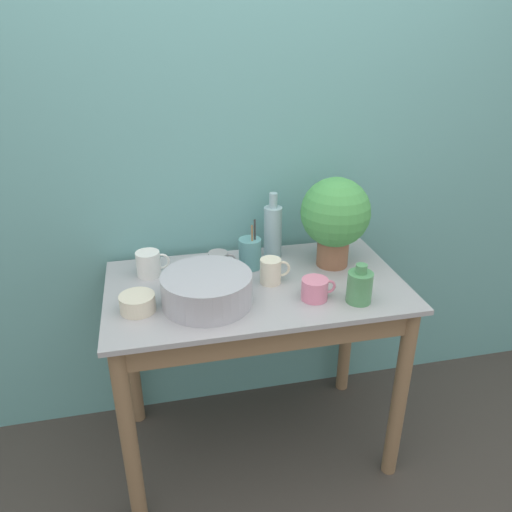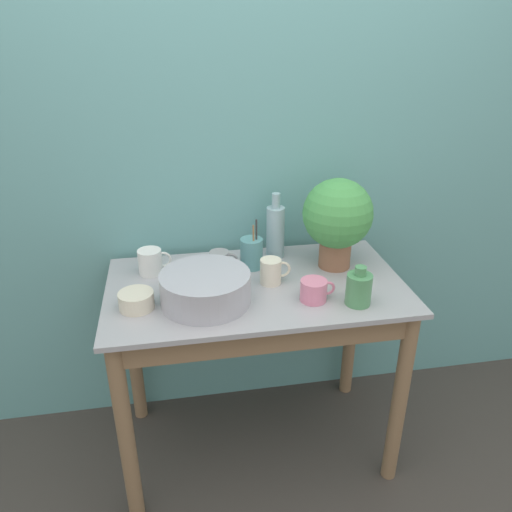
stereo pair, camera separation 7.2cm
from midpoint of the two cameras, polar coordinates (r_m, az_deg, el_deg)
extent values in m
plane|color=#3D3833|center=(2.23, 0.97, -26.34)|extent=(12.00, 12.00, 0.00)
cube|color=#609E9E|center=(2.13, -3.23, 10.52)|extent=(6.00, 0.05, 2.40)
cylinder|color=#846647|center=(1.94, -15.40, -19.66)|extent=(0.06, 0.06, 0.81)
cylinder|color=#846647|center=(2.11, 15.12, -15.25)|extent=(0.06, 0.06, 0.81)
cylinder|color=#846647|center=(2.36, -15.07, -10.30)|extent=(0.06, 0.06, 0.81)
cylinder|color=#846647|center=(2.50, 9.59, -7.45)|extent=(0.06, 0.06, 0.81)
cube|color=#846647|center=(1.74, 0.77, -9.51)|extent=(1.04, 0.02, 0.10)
cube|color=#9E9EA3|center=(1.93, -1.08, -3.49)|extent=(1.14, 0.65, 0.02)
cylinder|color=#8C5B42|center=(2.07, 7.75, 0.44)|extent=(0.13, 0.13, 0.11)
sphere|color=#47994C|center=(2.00, 8.04, 4.96)|extent=(0.28, 0.28, 0.28)
cylinder|color=#A8A8B2|center=(1.79, -6.80, -3.80)|extent=(0.32, 0.32, 0.11)
cylinder|color=#93B2BC|center=(2.11, 0.95, 2.75)|extent=(0.08, 0.08, 0.22)
cylinder|color=#93B2BC|center=(2.06, 0.98, 6.37)|extent=(0.03, 0.03, 0.06)
cylinder|color=#4C8C59|center=(1.82, 10.63, -3.55)|extent=(0.09, 0.09, 0.12)
cylinder|color=#4C8C59|center=(1.78, 10.82, -1.46)|extent=(0.04, 0.04, 0.03)
cylinder|color=pink|center=(1.82, 5.58, -3.81)|extent=(0.10, 0.10, 0.08)
torus|color=pink|center=(1.83, 7.19, -3.51)|extent=(0.05, 0.01, 0.05)
cylinder|color=white|center=(2.02, -13.21, -0.87)|extent=(0.09, 0.09, 0.10)
torus|color=white|center=(2.02, -11.74, -0.61)|extent=(0.07, 0.01, 0.07)
cylinder|color=beige|center=(1.91, 0.58, -1.75)|extent=(0.08, 0.08, 0.10)
torus|color=beige|center=(1.92, 1.92, -1.48)|extent=(0.07, 0.01, 0.07)
cylinder|color=gray|center=(2.00, -5.37, -0.76)|extent=(0.08, 0.08, 0.09)
torus|color=gray|center=(2.00, -4.12, -0.53)|extent=(0.06, 0.01, 0.06)
cylinder|color=beige|center=(1.80, -14.52, -5.24)|extent=(0.13, 0.13, 0.06)
cylinder|color=#569399|center=(2.03, -1.72, 0.29)|extent=(0.09, 0.09, 0.13)
cylinder|color=olive|center=(2.00, -1.45, 0.92)|extent=(0.01, 0.02, 0.19)
cylinder|color=#333333|center=(2.01, -1.15, 1.35)|extent=(0.01, 0.02, 0.21)
camera|label=1|loc=(0.04, -91.11, -0.53)|focal=35.00mm
camera|label=2|loc=(0.04, 88.89, 0.53)|focal=35.00mm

